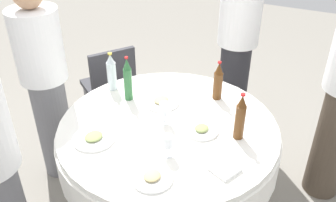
# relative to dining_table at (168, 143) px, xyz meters

# --- Properties ---
(dining_table) EXTENTS (1.45, 1.45, 0.74)m
(dining_table) POSITION_rel_dining_table_xyz_m (0.00, 0.00, 0.00)
(dining_table) COLOR white
(dining_table) RESTS_ON ground_plane
(bottle_brown_outer) EXTENTS (0.06, 0.06, 0.31)m
(bottle_brown_outer) POSITION_rel_dining_table_xyz_m (-0.07, 0.44, 0.29)
(bottle_brown_outer) COLOR #593314
(bottle_brown_outer) RESTS_ON dining_table
(bottle_brown_far) EXTENTS (0.07, 0.07, 0.29)m
(bottle_brown_far) POSITION_rel_dining_table_xyz_m (-0.45, 0.18, 0.28)
(bottle_brown_far) COLOR #593314
(bottle_brown_far) RESTS_ON dining_table
(bottle_clear_near) EXTENTS (0.07, 0.07, 0.29)m
(bottle_clear_near) POSITION_rel_dining_table_xyz_m (-0.24, -0.57, 0.28)
(bottle_clear_near) COLOR silver
(bottle_clear_near) RESTS_ON dining_table
(bottle_green_inner) EXTENTS (0.06, 0.06, 0.33)m
(bottle_green_inner) POSITION_rel_dining_table_xyz_m (-0.17, -0.39, 0.30)
(bottle_green_inner) COLOR #2D6B38
(bottle_green_inner) RESTS_ON dining_table
(wine_glass_inner) EXTENTS (0.07, 0.07, 0.15)m
(wine_glass_inner) POSITION_rel_dining_table_xyz_m (-0.01, -0.03, 0.25)
(wine_glass_inner) COLOR white
(wine_glass_inner) RESTS_ON dining_table
(wine_glass_front) EXTENTS (0.06, 0.06, 0.14)m
(wine_glass_front) POSITION_rel_dining_table_xyz_m (0.27, 0.13, 0.25)
(wine_glass_front) COLOR white
(wine_glass_front) RESTS_ON dining_table
(plate_west) EXTENTS (0.23, 0.23, 0.04)m
(plate_west) POSITION_rel_dining_table_xyz_m (0.48, 0.13, 0.16)
(plate_west) COLOR white
(plate_west) RESTS_ON dining_table
(plate_mid) EXTENTS (0.26, 0.26, 0.04)m
(plate_mid) POSITION_rel_dining_table_xyz_m (0.33, -0.34, 0.16)
(plate_mid) COLOR white
(plate_mid) RESTS_ON dining_table
(plate_east) EXTENTS (0.21, 0.21, 0.04)m
(plate_east) POSITION_rel_dining_table_xyz_m (-0.03, 0.22, 0.16)
(plate_east) COLOR white
(plate_east) RESTS_ON dining_table
(plate_right) EXTENTS (0.25, 0.25, 0.04)m
(plate_right) POSITION_rel_dining_table_xyz_m (-0.21, -0.15, 0.16)
(plate_right) COLOR white
(plate_right) RESTS_ON dining_table
(knife_far) EXTENTS (0.10, 0.17, 0.00)m
(knife_far) POSITION_rel_dining_table_xyz_m (0.14, -0.18, 0.15)
(knife_far) COLOR silver
(knife_far) RESTS_ON dining_table
(spoon_near) EXTENTS (0.18, 0.03, 0.00)m
(spoon_near) POSITION_rel_dining_table_xyz_m (0.32, -0.09, 0.15)
(spoon_near) COLOR silver
(spoon_near) RESTS_ON dining_table
(folded_napkin) EXTENTS (0.18, 0.18, 0.02)m
(folded_napkin) POSITION_rel_dining_table_xyz_m (0.25, 0.46, 0.16)
(folded_napkin) COLOR white
(folded_napkin) RESTS_ON dining_table
(person_near) EXTENTS (0.34, 0.34, 1.57)m
(person_near) POSITION_rel_dining_table_xyz_m (0.01, -0.98, 0.23)
(person_near) COLOR slate
(person_near) RESTS_ON ground_plane
(person_inner) EXTENTS (0.34, 0.34, 1.59)m
(person_inner) POSITION_rel_dining_table_xyz_m (-1.11, 0.12, 0.24)
(person_inner) COLOR #26262B
(person_inner) RESTS_ON ground_plane
(chair_left) EXTENTS (0.56, 0.56, 0.87)m
(chair_left) POSITION_rel_dining_table_xyz_m (-0.62, -0.86, -0.07)
(chair_left) COLOR #2D2D33
(chair_left) RESTS_ON ground_plane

